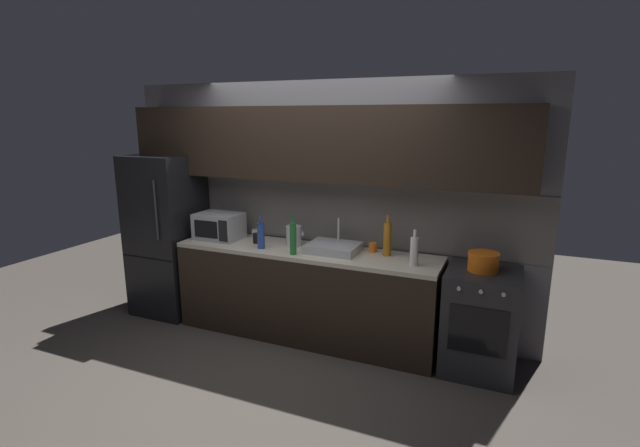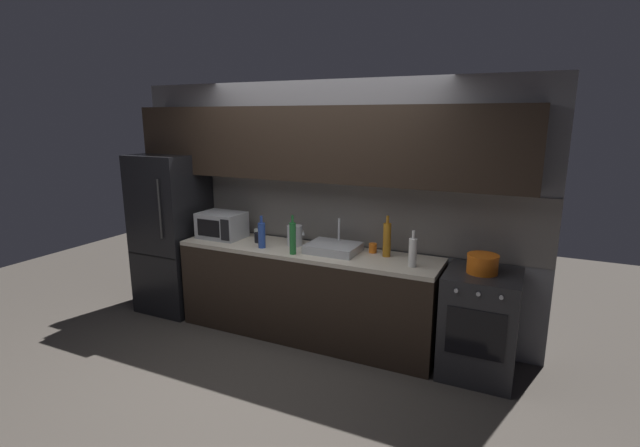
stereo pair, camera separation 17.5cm
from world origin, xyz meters
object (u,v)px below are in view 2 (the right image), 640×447
wine_bottle_amber (387,239)px  cooking_pot (483,264)px  oven_range (480,324)px  kettle (295,235)px  wine_bottle_blue (262,235)px  mug_clear (258,233)px  microwave (222,225)px  wine_bottle_white (413,252)px  mug_dark (259,237)px  refrigerator (172,233)px  wine_bottle_green (293,238)px  mug_orange (373,248)px

wine_bottle_amber → cooking_pot: wine_bottle_amber is taller
oven_range → kettle: bearing=177.5°
wine_bottle_blue → mug_clear: bearing=128.3°
wine_bottle_blue → oven_range: bearing=3.7°
cooking_pot → microwave: bearing=179.6°
wine_bottle_white → cooking_pot: wine_bottle_white is taller
oven_range → kettle: size_ratio=4.00×
kettle → mug_dark: size_ratio=2.22×
oven_range → microwave: 2.71m
refrigerator → kettle: refrigerator is taller
refrigerator → oven_range: bearing=-0.0°
wine_bottle_white → mug_clear: size_ratio=3.65×
wine_bottle_green → mug_dark: bearing=157.4°
wine_bottle_white → kettle: bearing=172.7°
cooking_pot → oven_range: bearing=-4.9°
mug_dark → wine_bottle_white: bearing=-3.5°
cooking_pot → wine_bottle_blue: bearing=-176.2°
mug_dark → cooking_pot: 2.18m
wine_bottle_green → wine_bottle_blue: bearing=171.2°
oven_range → mug_dark: 2.25m
kettle → wine_bottle_green: bearing=-64.8°
wine_bottle_blue → mug_dark: size_ratio=3.14×
mug_orange → mug_dark: 1.18m
oven_range → wine_bottle_white: bearing=-172.3°
wine_bottle_amber → wine_bottle_white: 0.35m
wine_bottle_blue → wine_bottle_amber: bearing=11.8°
microwave → wine_bottle_amber: wine_bottle_amber is taller
oven_range → wine_bottle_green: 1.79m
oven_range → wine_bottle_amber: wine_bottle_amber is taller
oven_range → mug_clear: bearing=175.0°
oven_range → wine_bottle_blue: 2.14m
oven_range → wine_bottle_blue: wine_bottle_blue is taller
microwave → mug_dark: 0.46m
microwave → mug_dark: size_ratio=4.54×
mug_clear → wine_bottle_blue: bearing=-51.7°
wine_bottle_green → oven_range: bearing=6.5°
wine_bottle_amber → mug_clear: wine_bottle_amber is taller
refrigerator → mug_clear: bearing=11.4°
wine_bottle_white → microwave: bearing=177.3°
mug_clear → mug_dark: size_ratio=0.85×
wine_bottle_amber → wine_bottle_white: wine_bottle_amber is taller
oven_range → wine_bottle_white: 0.82m
mug_clear → mug_orange: 1.30m
oven_range → mug_dark: size_ratio=8.89×
wine_bottle_amber → mug_clear: (-1.45, 0.09, -0.12)m
kettle → cooking_pot: bearing=-2.5°
kettle → mug_orange: 0.79m
microwave → refrigerator: bearing=-178.4°
oven_range → microwave: microwave is taller
wine_bottle_amber → mug_clear: 1.46m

